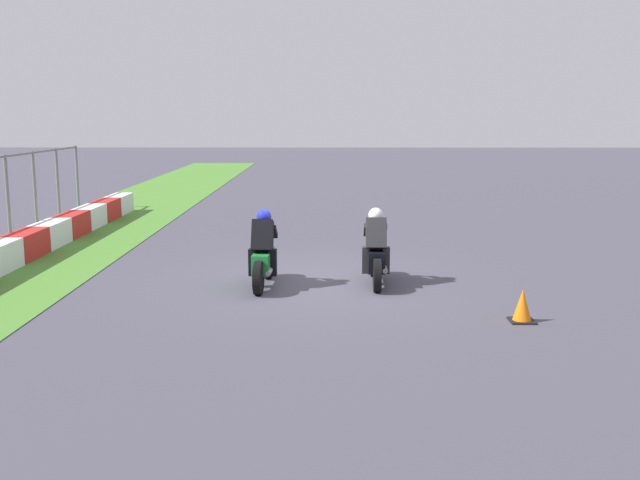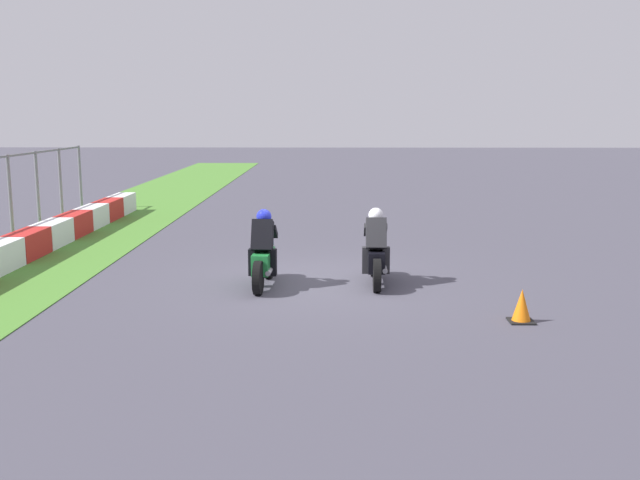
{
  "view_description": "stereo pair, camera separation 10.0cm",
  "coord_description": "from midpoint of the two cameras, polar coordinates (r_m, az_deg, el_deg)",
  "views": [
    {
      "loc": [
        -14.37,
        -0.12,
        3.34
      ],
      "look_at": [
        -0.24,
        -0.02,
        0.9
      ],
      "focal_mm": 41.09,
      "sensor_mm": 36.0,
      "label": 1
    },
    {
      "loc": [
        -14.36,
        -0.22,
        3.34
      ],
      "look_at": [
        -0.24,
        -0.02,
        0.9
      ],
      "focal_mm": 41.09,
      "sensor_mm": 36.0,
      "label": 2
    }
  ],
  "objects": [
    {
      "name": "rider_lane_b",
      "position": [
        14.32,
        -4.62,
        -1.17
      ],
      "size": [
        2.04,
        0.55,
        1.51
      ],
      "rotation": [
        0.0,
        0.0,
        -0.06
      ],
      "color": "black",
      "rests_on": "ground_plane"
    },
    {
      "name": "traffic_cone",
      "position": [
        12.35,
        15.26,
        -5.01
      ],
      "size": [
        0.4,
        0.4,
        0.55
      ],
      "color": "black",
      "rests_on": "ground_plane"
    },
    {
      "name": "rider_lane_a",
      "position": [
        14.53,
        4.17,
        -1.0
      ],
      "size": [
        2.04,
        0.54,
        1.51
      ],
      "rotation": [
        0.0,
        0.0,
        -0.02
      ],
      "color": "black",
      "rests_on": "ground_plane"
    },
    {
      "name": "ground_plane",
      "position": [
        14.75,
        -0.28,
        -3.29
      ],
      "size": [
        120.0,
        120.0,
        0.0
      ],
      "primitive_type": "plane",
      "color": "#474551"
    }
  ]
}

